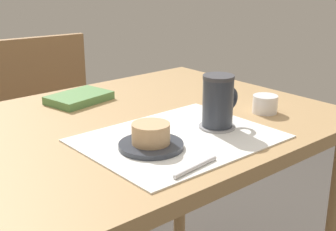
{
  "coord_description": "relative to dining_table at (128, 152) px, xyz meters",
  "views": [
    {
      "loc": [
        -0.68,
        -0.96,
        1.17
      ],
      "look_at": [
        0.02,
        -0.14,
        0.81
      ],
      "focal_mm": 50.0,
      "sensor_mm": 36.0,
      "label": 1
    }
  ],
  "objects": [
    {
      "name": "placemat",
      "position": [
        0.02,
        -0.18,
        0.09
      ],
      "size": [
        0.45,
        0.35,
        0.0
      ],
      "primitive_type": "cube",
      "color": "white",
      "rests_on": "dining_table"
    },
    {
      "name": "coffee_mug",
      "position": [
        0.15,
        -0.19,
        0.16
      ],
      "size": [
        0.11,
        0.08,
        0.13
      ],
      "color": "#2D333D",
      "rests_on": "coffee_coaster"
    },
    {
      "name": "dining_table",
      "position": [
        0.0,
        0.0,
        0.0
      ],
      "size": [
        1.13,
        0.81,
        0.76
      ],
      "color": "tan",
      "rests_on": "ground_plane"
    },
    {
      "name": "pastry_plate",
      "position": [
        -0.07,
        -0.19,
        0.1
      ],
      "size": [
        0.15,
        0.15,
        0.01
      ],
      "primitive_type": "cylinder",
      "color": "#333842",
      "rests_on": "placemat"
    },
    {
      "name": "teaspoon",
      "position": [
        -0.07,
        -0.34,
        0.09
      ],
      "size": [
        0.13,
        0.02,
        0.01
      ],
      "primitive_type": "cylinder",
      "rotation": [
        0.0,
        1.57,
        0.12
      ],
      "color": "silver",
      "rests_on": "placemat"
    },
    {
      "name": "coffee_coaster",
      "position": [
        0.14,
        -0.19,
        0.09
      ],
      "size": [
        0.09,
        0.09,
        0.0
      ],
      "primitive_type": "cylinder",
      "color": "#99999E",
      "rests_on": "placemat"
    },
    {
      "name": "small_book",
      "position": [
        0.0,
        0.25,
        0.1
      ],
      "size": [
        0.2,
        0.16,
        0.02
      ],
      "primitive_type": "cube",
      "rotation": [
        0.0,
        0.0,
        0.19
      ],
      "color": "#598C4C",
      "rests_on": "dining_table"
    },
    {
      "name": "wooden_chair",
      "position": [
        0.16,
        0.75,
        -0.19
      ],
      "size": [
        0.48,
        0.48,
        0.86
      ],
      "rotation": [
        0.0,
        0.0,
        3.0
      ],
      "color": "#997047",
      "rests_on": "ground_plane"
    },
    {
      "name": "pastry",
      "position": [
        -0.07,
        -0.19,
        0.13
      ],
      "size": [
        0.09,
        0.09,
        0.05
      ],
      "primitive_type": "cylinder",
      "color": "tan",
      "rests_on": "pastry_plate"
    },
    {
      "name": "sugar_bowl",
      "position": [
        0.34,
        -0.19,
        0.11
      ],
      "size": [
        0.07,
        0.07,
        0.05
      ],
      "primitive_type": "cylinder",
      "color": "white",
      "rests_on": "dining_table"
    }
  ]
}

